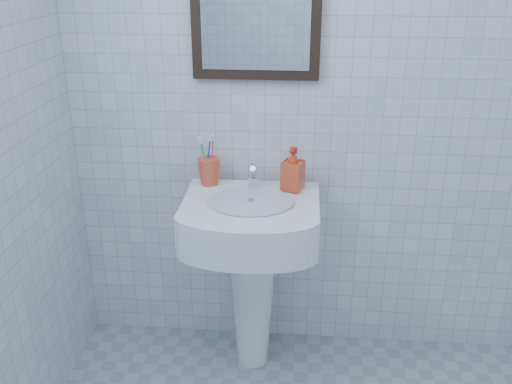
{
  "coord_description": "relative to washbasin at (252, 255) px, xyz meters",
  "views": [
    {
      "loc": [
        -0.12,
        -1.07,
        1.71
      ],
      "look_at": [
        -0.28,
        0.86,
        0.89
      ],
      "focal_mm": 40.0,
      "sensor_mm": 36.0,
      "label": 1
    }
  ],
  "objects": [
    {
      "name": "wall_back",
      "position": [
        0.31,
        0.22,
        0.7
      ],
      "size": [
        2.2,
        0.02,
        2.5
      ],
      "primitive_type": "cube",
      "color": "silver",
      "rests_on": "ground"
    },
    {
      "name": "washbasin",
      "position": [
        0.0,
        0.0,
        0.0
      ],
      "size": [
        0.53,
        0.39,
        0.82
      ],
      "color": "white",
      "rests_on": "ground"
    },
    {
      "name": "faucet",
      "position": [
        -0.0,
        0.1,
        0.31
      ],
      "size": [
        0.04,
        0.1,
        0.11
      ],
      "color": "silver",
      "rests_on": "washbasin"
    },
    {
      "name": "toothbrush_cup",
      "position": [
        -0.19,
        0.12,
        0.32
      ],
      "size": [
        0.12,
        0.12,
        0.11
      ],
      "primitive_type": null,
      "rotation": [
        0.0,
        0.0,
        -0.42
      ],
      "color": "#DF4E2E",
      "rests_on": "washbasin"
    },
    {
      "name": "soap_dispenser",
      "position": [
        0.16,
        0.09,
        0.35
      ],
      "size": [
        0.1,
        0.1,
        0.18
      ],
      "primitive_type": "imported",
      "rotation": [
        0.0,
        0.0,
        -0.36
      ],
      "color": "red",
      "rests_on": "washbasin"
    }
  ]
}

